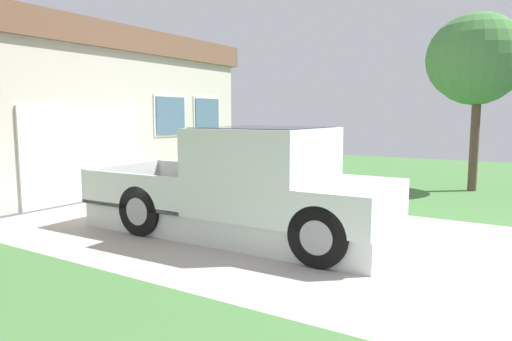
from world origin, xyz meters
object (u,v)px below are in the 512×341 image
pickup_truck (257,189)px  handbag (282,210)px  house_with_garage (25,110)px  person_with_hat (268,168)px  neighbor_tree (473,59)px

pickup_truck → handbag: pickup_truck is taller
pickup_truck → house_with_garage: 8.07m
pickup_truck → person_with_hat: pickup_truck is taller
house_with_garage → neighbor_tree: bearing=-60.7°
house_with_garage → pickup_truck: bearing=-98.1°
person_with_hat → house_with_garage: house_with_garage is taller
handbag → house_with_garage: (-0.35, 7.54, 1.90)m
pickup_truck → person_with_hat: bearing=-157.9°
handbag → house_with_garage: house_with_garage is taller
pickup_truck → person_with_hat: 1.41m
handbag → person_with_hat: bearing=132.5°
handbag → neighbor_tree: (5.28, -2.49, 3.14)m
handbag → neighbor_tree: size_ratio=0.10×
pickup_truck → handbag: size_ratio=11.98×
pickup_truck → person_with_hat: (1.29, 0.56, 0.18)m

